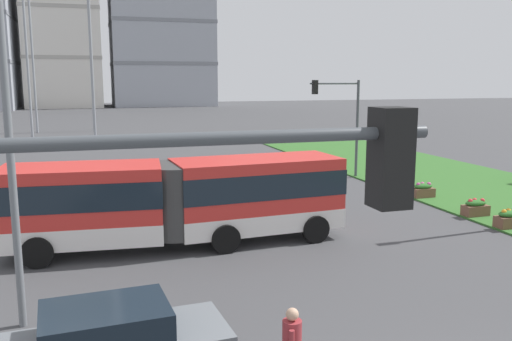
# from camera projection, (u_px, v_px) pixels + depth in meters

# --- Properties ---
(articulated_bus) EXTENTS (12.00, 3.19, 3.00)m
(articulated_bus) POSITION_uv_depth(u_px,v_px,m) (179.00, 200.00, 18.97)
(articulated_bus) COLOR red
(articulated_bus) RESTS_ON ground
(flower_planter_3) EXTENTS (1.10, 0.56, 0.74)m
(flower_planter_3) POSITION_uv_depth(u_px,v_px,m) (509.00, 219.00, 21.21)
(flower_planter_3) COLOR brown
(flower_planter_3) RESTS_ON grass_median
(flower_planter_4) EXTENTS (1.10, 0.56, 0.74)m
(flower_planter_4) POSITION_uv_depth(u_px,v_px,m) (475.00, 207.00, 23.05)
(flower_planter_4) COLOR brown
(flower_planter_4) RESTS_ON grass_median
(flower_planter_5) EXTENTS (1.10, 0.56, 0.74)m
(flower_planter_5) POSITION_uv_depth(u_px,v_px,m) (423.00, 190.00, 26.64)
(flower_planter_5) COLOR brown
(flower_planter_5) RESTS_ON grass_median
(traffic_light_far_right) EXTENTS (3.14, 0.28, 5.77)m
(traffic_light_far_right) POSITION_uv_depth(u_px,v_px,m) (342.00, 112.00, 31.53)
(traffic_light_far_right) COLOR #474C51
(traffic_light_far_right) RESTS_ON ground
(streetlight_left) EXTENTS (0.70, 0.28, 9.49)m
(streetlight_left) POSITION_uv_depth(u_px,v_px,m) (7.00, 108.00, 12.08)
(streetlight_left) COLOR slate
(streetlight_left) RESTS_ON ground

